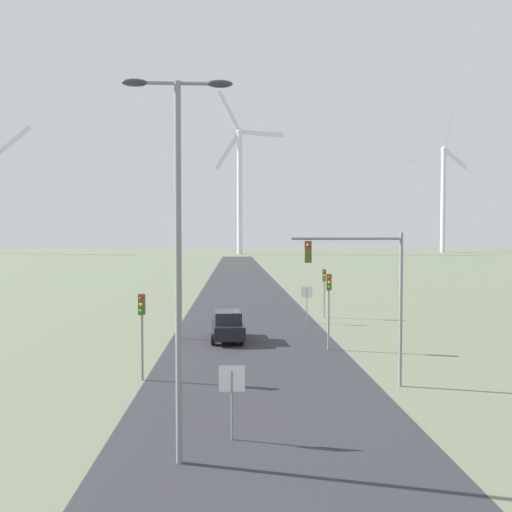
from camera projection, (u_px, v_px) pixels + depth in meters
The scene contains 12 objects.
road_surface at pixel (244, 296), 53.84m from camera, with size 10.00×240.00×0.01m.
streetlamp at pixel (178, 227), 13.55m from camera, with size 2.98×0.32×10.49m.
stop_sign_near at pixel (232, 388), 15.30m from camera, with size 0.81×0.07×2.31m.
stop_sign_far at pixel (307, 298), 36.42m from camera, with size 0.81×0.07×2.71m.
traffic_light_post_near_left at pixel (142, 317), 21.75m from camera, with size 0.28×0.34×3.79m.
traffic_light_post_near_right at pixel (329, 294), 27.68m from camera, with size 0.28×0.34×4.25m.
traffic_light_post_mid_left at pixel (180, 299), 30.77m from camera, with size 0.28×0.34×3.33m.
traffic_light_post_mid_right at pixel (324, 282), 39.02m from camera, with size 0.28×0.33×3.81m.
traffic_light_mast_overhead at pixel (364, 277), 20.72m from camera, with size 4.68×0.34×6.46m.
car_approaching at pixel (228, 326), 30.26m from camera, with size 2.11×4.23×1.83m.
wind_turbine_left at pixel (240, 180), 202.36m from camera, with size 28.15×4.33×65.78m.
wind_turbine_center at pixel (443, 190), 226.51m from camera, with size 28.88×11.53×64.24m.
Camera 1 is at (-1.11, -5.66, 6.20)m, focal length 35.00 mm.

